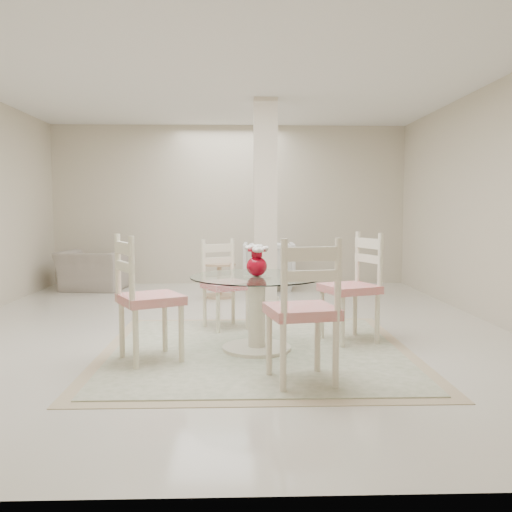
{
  "coord_description": "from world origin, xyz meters",
  "views": [
    {
      "loc": [
        0.15,
        -5.82,
        1.29
      ],
      "look_at": [
        0.31,
        -0.81,
        0.85
      ],
      "focal_mm": 38.0,
      "sensor_mm": 36.0,
      "label": 1
    }
  ],
  "objects_px": {
    "dining_chair_west": "(141,289)",
    "armchair_white": "(269,265)",
    "red_vase": "(257,261)",
    "dining_chair_south": "(305,301)",
    "column": "(265,204)",
    "side_table": "(219,282)",
    "dining_chair_north": "(223,277)",
    "dining_chair_east": "(356,279)",
    "dining_table": "(257,313)",
    "recliner_taupe": "(93,270)"
  },
  "relations": [
    {
      "from": "dining_chair_west",
      "to": "armchair_white",
      "type": "xyz_separation_m",
      "value": [
        1.29,
        4.23,
        -0.24
      ]
    },
    {
      "from": "red_vase",
      "to": "dining_chair_south",
      "type": "xyz_separation_m",
      "value": [
        0.31,
        -0.98,
        -0.2
      ]
    },
    {
      "from": "column",
      "to": "red_vase",
      "type": "height_order",
      "value": "column"
    },
    {
      "from": "side_table",
      "to": "red_vase",
      "type": "bearing_deg",
      "value": -81.59
    },
    {
      "from": "dining_chair_north",
      "to": "side_table",
      "type": "xyz_separation_m",
      "value": [
        -0.12,
        2.06,
        -0.33
      ]
    },
    {
      "from": "dining_chair_east",
      "to": "armchair_white",
      "type": "bearing_deg",
      "value": 169.57
    },
    {
      "from": "dining_chair_north",
      "to": "dining_table",
      "type": "bearing_deg",
      "value": -97.87
    },
    {
      "from": "recliner_taupe",
      "to": "side_table",
      "type": "relative_size",
      "value": 1.93
    },
    {
      "from": "dining_chair_east",
      "to": "armchair_white",
      "type": "xyz_separation_m",
      "value": [
        -0.65,
        3.56,
        -0.23
      ]
    },
    {
      "from": "dining_chair_north",
      "to": "armchair_white",
      "type": "relative_size",
      "value": 1.26
    },
    {
      "from": "dining_chair_west",
      "to": "dining_chair_south",
      "type": "relative_size",
      "value": 0.99
    },
    {
      "from": "dining_chair_north",
      "to": "dining_chair_west",
      "type": "bearing_deg",
      "value": -143.02
    },
    {
      "from": "recliner_taupe",
      "to": "armchair_white",
      "type": "bearing_deg",
      "value": -170.13
    },
    {
      "from": "red_vase",
      "to": "dining_chair_west",
      "type": "bearing_deg",
      "value": -160.89
    },
    {
      "from": "armchair_white",
      "to": "dining_chair_south",
      "type": "bearing_deg",
      "value": 92.29
    },
    {
      "from": "dining_table",
      "to": "red_vase",
      "type": "height_order",
      "value": "red_vase"
    },
    {
      "from": "dining_chair_west",
      "to": "side_table",
      "type": "relative_size",
      "value": 2.39
    },
    {
      "from": "dining_chair_north",
      "to": "dining_chair_west",
      "type": "xyz_separation_m",
      "value": [
        -0.64,
        -1.3,
        0.07
      ]
    },
    {
      "from": "column",
      "to": "dining_chair_east",
      "type": "height_order",
      "value": "column"
    },
    {
      "from": "dining_table",
      "to": "side_table",
      "type": "relative_size",
      "value": 2.4
    },
    {
      "from": "dining_chair_south",
      "to": "side_table",
      "type": "height_order",
      "value": "dining_chair_south"
    },
    {
      "from": "column",
      "to": "dining_chair_north",
      "type": "relative_size",
      "value": 2.56
    },
    {
      "from": "red_vase",
      "to": "dining_chair_north",
      "type": "relative_size",
      "value": 0.27
    },
    {
      "from": "dining_table",
      "to": "dining_chair_south",
      "type": "height_order",
      "value": "dining_chair_south"
    },
    {
      "from": "side_table",
      "to": "column",
      "type": "bearing_deg",
      "value": -48.54
    },
    {
      "from": "dining_chair_south",
      "to": "recliner_taupe",
      "type": "height_order",
      "value": "dining_chair_south"
    },
    {
      "from": "dining_chair_west",
      "to": "dining_chair_north",
      "type": "bearing_deg",
      "value": -54.3
    },
    {
      "from": "column",
      "to": "dining_chair_west",
      "type": "bearing_deg",
      "value": -113.65
    },
    {
      "from": "dining_table",
      "to": "column",
      "type": "bearing_deg",
      "value": 85.34
    },
    {
      "from": "column",
      "to": "red_vase",
      "type": "relative_size",
      "value": 9.53
    },
    {
      "from": "dining_chair_west",
      "to": "dining_chair_south",
      "type": "bearing_deg",
      "value": -144.65
    },
    {
      "from": "column",
      "to": "armchair_white",
      "type": "distance_m",
      "value": 1.86
    },
    {
      "from": "side_table",
      "to": "recliner_taupe",
      "type": "bearing_deg",
      "value": 159.15
    },
    {
      "from": "red_vase",
      "to": "dining_chair_south",
      "type": "relative_size",
      "value": 0.24
    },
    {
      "from": "dining_chair_north",
      "to": "dining_chair_west",
      "type": "height_order",
      "value": "dining_chair_west"
    },
    {
      "from": "recliner_taupe",
      "to": "armchair_white",
      "type": "distance_m",
      "value": 2.8
    },
    {
      "from": "dining_chair_east",
      "to": "armchair_white",
      "type": "relative_size",
      "value": 1.4
    },
    {
      "from": "dining_chair_north",
      "to": "dining_chair_south",
      "type": "relative_size",
      "value": 0.88
    },
    {
      "from": "dining_table",
      "to": "side_table",
      "type": "xyz_separation_m",
      "value": [
        -0.45,
        3.02,
        -0.12
      ]
    },
    {
      "from": "column",
      "to": "dining_chair_north",
      "type": "distance_m",
      "value": 1.65
    },
    {
      "from": "dining_table",
      "to": "dining_chair_west",
      "type": "relative_size",
      "value": 1.0
    },
    {
      "from": "dining_chair_north",
      "to": "dining_chair_east",
      "type": "bearing_deg",
      "value": -52.84
    },
    {
      "from": "dining_chair_south",
      "to": "dining_chair_west",
      "type": "bearing_deg",
      "value": -37.67
    },
    {
      "from": "column",
      "to": "dining_chair_east",
      "type": "distance_m",
      "value": 2.25
    },
    {
      "from": "red_vase",
      "to": "recliner_taupe",
      "type": "distance_m",
      "value": 4.56
    },
    {
      "from": "dining_chair_east",
      "to": "dining_chair_north",
      "type": "height_order",
      "value": "dining_chair_east"
    },
    {
      "from": "dining_chair_west",
      "to": "dining_chair_east",
      "type": "bearing_deg",
      "value": -99.26
    },
    {
      "from": "recliner_taupe",
      "to": "armchair_white",
      "type": "height_order",
      "value": "armchair_white"
    },
    {
      "from": "dining_table",
      "to": "dining_chair_east",
      "type": "xyz_separation_m",
      "value": [
        0.97,
        0.33,
        0.26
      ]
    },
    {
      "from": "dining_chair_west",
      "to": "dining_table",
      "type": "bearing_deg",
      "value": -98.99
    }
  ]
}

